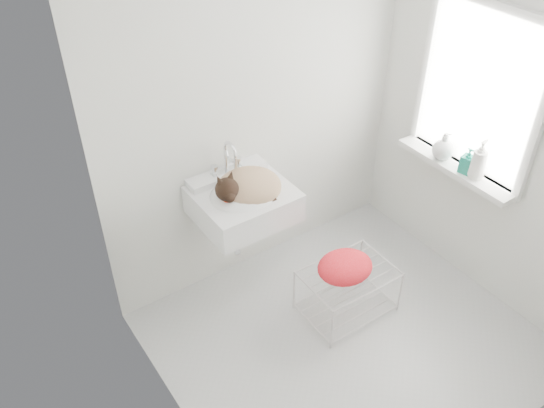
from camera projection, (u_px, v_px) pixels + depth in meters
floor at (346, 340)px, 3.67m from camera, size 2.20×2.00×0.02m
back_wall at (258, 104)px, 3.56m from camera, size 2.20×0.02×2.50m
right_wall at (505, 120)px, 3.40m from camera, size 0.02×2.00×2.50m
left_wall at (169, 264)px, 2.41m from camera, size 0.02×2.00×2.50m
window_glass at (480, 92)px, 3.47m from camera, size 0.01×0.80×1.00m
window_frame at (478, 93)px, 3.46m from camera, size 0.04×0.90×1.10m
windowsill at (455, 168)px, 3.75m from camera, size 0.16×0.88×0.04m
sink at (243, 191)px, 3.51m from camera, size 0.59×0.51×0.23m
faucet at (227, 159)px, 3.54m from camera, size 0.21×0.15×0.21m
cat at (246, 186)px, 3.48m from camera, size 0.47×0.42×0.27m
wire_rack at (347, 294)px, 3.78m from camera, size 0.58×0.41×0.34m
towel at (344, 272)px, 3.62m from camera, size 0.40×0.32×0.15m
bottle_a at (475, 178)px, 3.62m from camera, size 0.10×0.10×0.22m
bottle_b at (465, 172)px, 3.67m from camera, size 0.09×0.09×0.17m
bottle_c at (441, 158)px, 3.81m from camera, size 0.20×0.20×0.19m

